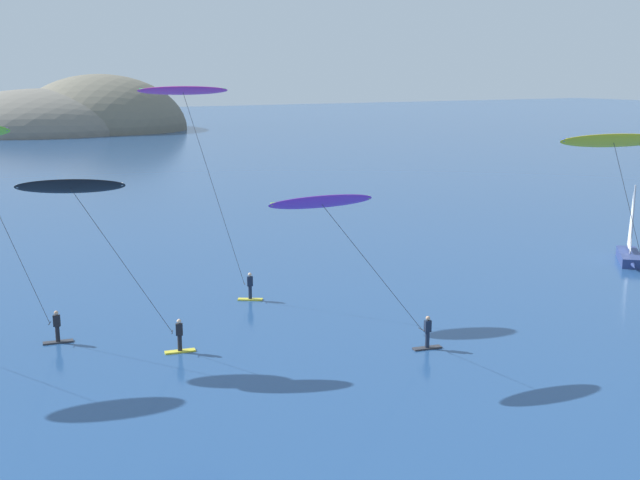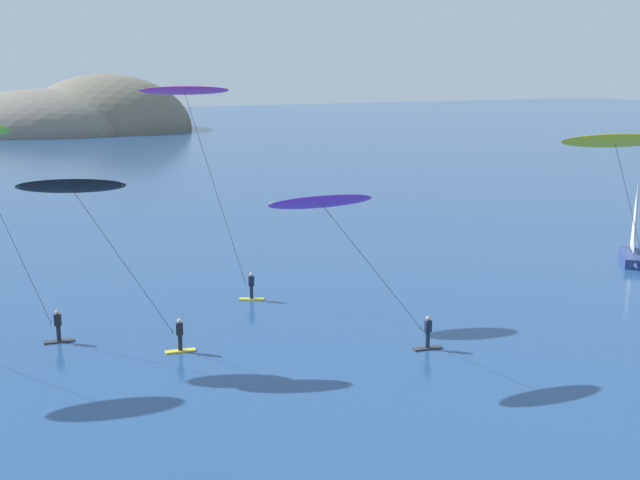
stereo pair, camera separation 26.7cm
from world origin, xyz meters
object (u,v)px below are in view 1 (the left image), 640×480
sailboat_near (630,254)px  kitesurfer_black (80,201)px  kitesurfer_magenta (188,106)px  kitesurfer_yellow (618,156)px  kitesurfer_purple (333,216)px

sailboat_near → kitesurfer_black: 39.64m
kitesurfer_magenta → kitesurfer_yellow: kitesurfer_magenta is taller
kitesurfer_black → kitesurfer_purple: bearing=-34.2°
sailboat_near → kitesurfer_purple: (-29.19, -7.31, 6.53)m
kitesurfer_purple → kitesurfer_yellow: kitesurfer_yellow is taller
sailboat_near → kitesurfer_yellow: 20.75m
kitesurfer_black → kitesurfer_yellow: 26.15m
sailboat_near → kitesurfer_black: (-39.00, -0.65, 7.08)m
kitesurfer_black → kitesurfer_purple: kitesurfer_black is taller
kitesurfer_purple → kitesurfer_magenta: bearing=99.4°
sailboat_near → kitesurfer_magenta: kitesurfer_magenta is taller
kitesurfer_yellow → kitesurfer_black: bearing=156.4°
kitesurfer_magenta → kitesurfer_purple: 13.78m
kitesurfer_black → kitesurfer_magenta: (7.69, 6.18, 3.98)m
sailboat_near → kitesurfer_black: bearing=-179.0°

